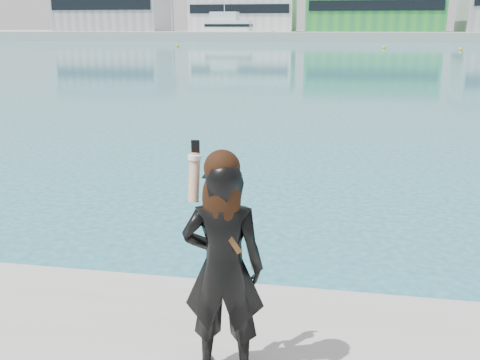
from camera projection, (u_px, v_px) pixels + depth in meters
The scene contains 11 objects.
far_quay at pixel (337, 36), 127.40m from camera, with size 320.00×40.00×2.00m, color #9E9E99.
warehouse_grey_left at pixel (114, 7), 132.91m from camera, with size 26.52×16.36×11.50m.
warehouse_white at pixel (244, 11), 127.61m from camera, with size 24.48×15.35×9.50m.
warehouse_green at pixel (373, 8), 122.40m from camera, with size 30.60×16.36×10.50m.
flagpole_left at pixel (172, 11), 123.76m from camera, with size 1.28×0.16×8.00m.
flagpole_right at pixel (443, 10), 113.62m from camera, with size 1.28×0.16×8.00m.
motor_yacht at pixel (231, 31), 114.80m from camera, with size 17.48×5.64×8.06m.
buoy_near at pixel (461, 50), 74.71m from camera, with size 0.50×0.50×0.50m, color #DABC0B.
buoy_far at pixel (178, 47), 86.33m from camera, with size 0.50×0.50×0.50m, color #DABC0B.
buoy_extra at pixel (384, 49), 80.73m from camera, with size 0.50×0.50×0.50m, color #DABC0B.
woman at pixel (223, 262), 3.93m from camera, with size 0.64×0.45×1.77m.
Camera 1 is at (0.54, -3.96, 3.37)m, focal length 40.00 mm.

